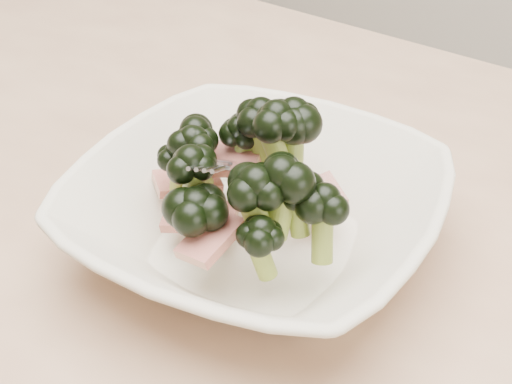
% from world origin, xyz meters
% --- Properties ---
extents(dining_table, '(1.20, 0.80, 0.75)m').
position_xyz_m(dining_table, '(0.00, 0.00, 0.65)').
color(dining_table, tan).
rests_on(dining_table, ground).
extents(broccoli_dish, '(0.29, 0.29, 0.12)m').
position_xyz_m(broccoli_dish, '(0.04, 0.00, 0.79)').
color(broccoli_dish, beige).
rests_on(broccoli_dish, dining_table).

